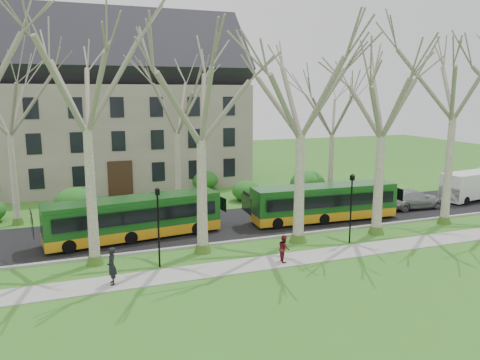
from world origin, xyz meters
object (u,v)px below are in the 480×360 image
at_px(bus_follow, 324,202).
at_px(bus_lead, 135,217).
at_px(van_a, 471,186).
at_px(sedan, 413,199).
at_px(pedestrian_b, 284,248).
at_px(pedestrian_a, 112,266).

bearing_deg(bus_follow, bus_lead, -179.36).
height_order(bus_lead, van_a, bus_lead).
bearing_deg(van_a, bus_lead, 173.07).
bearing_deg(sedan, van_a, -82.93).
relative_size(sedan, van_a, 0.92).
height_order(bus_lead, pedestrian_b, bus_lead).
height_order(bus_follow, sedan, bus_follow).
distance_m(bus_lead, bus_follow, 13.61).
xyz_separation_m(bus_lead, sedan, (22.31, 0.33, -0.63)).
bearing_deg(pedestrian_a, bus_follow, 109.51).
xyz_separation_m(pedestrian_a, pedestrian_b, (9.25, -0.06, -0.18)).
xyz_separation_m(bus_lead, pedestrian_a, (-2.07, -7.03, -0.45)).
bearing_deg(sedan, pedestrian_a, 109.29).
distance_m(sedan, pedestrian_a, 25.46).
height_order(van_a, pedestrian_b, van_a).
bearing_deg(bus_follow, sedan, 7.29).
relative_size(van_a, pedestrian_b, 3.76).
relative_size(sedan, pedestrian_b, 3.44).
distance_m(van_a, pedestrian_a, 31.88).
bearing_deg(van_a, bus_follow, 176.14).
relative_size(sedan, pedestrian_a, 2.79).
bearing_deg(pedestrian_b, pedestrian_a, 99.09).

